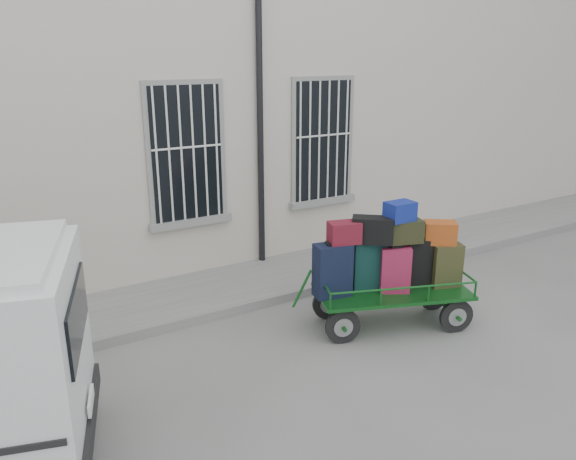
% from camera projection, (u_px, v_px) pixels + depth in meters
% --- Properties ---
extents(ground, '(80.00, 80.00, 0.00)m').
position_uv_depth(ground, '(304.00, 347.00, 7.64)').
color(ground, slate).
rests_on(ground, ground).
extents(building, '(24.00, 5.15, 6.00)m').
position_uv_depth(building, '(157.00, 96.00, 11.23)').
color(building, beige).
rests_on(building, ground).
extents(sidewalk, '(24.00, 1.70, 0.15)m').
position_uv_depth(sidewalk, '(233.00, 287.00, 9.42)').
color(sidewalk, slate).
rests_on(sidewalk, ground).
extents(luggage_cart, '(2.59, 1.68, 1.87)m').
position_uv_depth(luggage_cart, '(389.00, 266.00, 7.99)').
color(luggage_cart, black).
rests_on(luggage_cart, ground).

